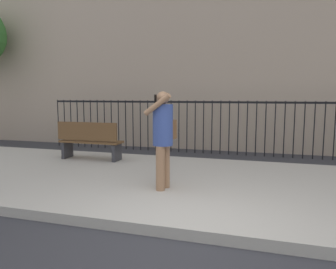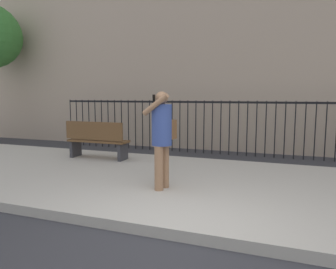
# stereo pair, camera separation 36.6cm
# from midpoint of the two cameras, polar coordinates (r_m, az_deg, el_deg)

# --- Properties ---
(ground_plane) EXTENTS (60.00, 60.00, 0.00)m
(ground_plane) POSITION_cam_midpoint_polar(r_m,az_deg,el_deg) (4.04, 4.05, -18.62)
(ground_plane) COLOR #333338
(sidewalk) EXTENTS (28.00, 4.40, 0.15)m
(sidewalk) POSITION_cam_midpoint_polar(r_m,az_deg,el_deg) (6.02, 10.11, -9.22)
(sidewalk) COLOR #B2ADA3
(sidewalk) RESTS_ON ground
(iron_fence) EXTENTS (12.03, 0.04, 1.60)m
(iron_fence) POSITION_cam_midpoint_polar(r_m,az_deg,el_deg) (9.48, 14.33, 2.39)
(iron_fence) COLOR black
(iron_fence) RESTS_ON ground
(pedestrian_on_phone) EXTENTS (0.49, 0.69, 1.66)m
(pedestrian_on_phone) POSITION_cam_midpoint_polar(r_m,az_deg,el_deg) (5.39, 0.96, 0.29)
(pedestrian_on_phone) COLOR #936B4C
(pedestrian_on_phone) RESTS_ON sidewalk
(street_bench) EXTENTS (1.60, 0.45, 0.95)m
(street_bench) POSITION_cam_midpoint_polar(r_m,az_deg,el_deg) (8.17, -11.43, -0.85)
(street_bench) COLOR brown
(street_bench) RESTS_ON sidewalk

